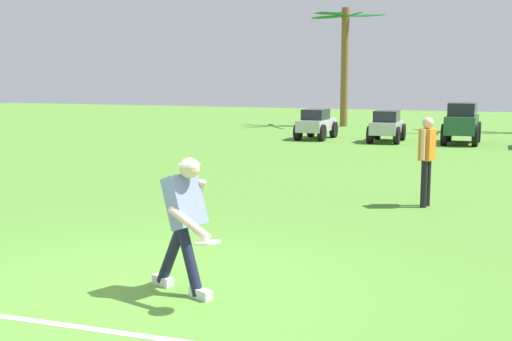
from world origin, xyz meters
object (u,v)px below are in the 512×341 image
Objects in this scene: frisbee_thrower at (185,218)px; frisbee_in_flight at (208,243)px; palm_tree_far_left at (345,54)px; parked_car_slot_b at (387,126)px; parked_car_slot_a at (316,124)px; teammate_near_sideline at (427,153)px; parked_car_slot_c at (462,122)px.

frisbee_thrower reaches higher than frisbee_in_flight.
parked_car_slot_b is at bearing -62.99° from palm_tree_far_left.
parked_car_slot_a is 7.12m from palm_tree_far_left.
palm_tree_far_left reaches higher than parked_car_slot_a.
frisbee_thrower is 0.65× the size of parked_car_slot_a.
teammate_near_sideline is (1.62, 5.63, 0.14)m from frisbee_thrower.
parked_car_slot_b reaches higher than frisbee_in_flight.
parked_car_slot_c is at bearing 92.35° from teammate_near_sideline.
frisbee_thrower is 0.26× the size of palm_tree_far_left.
frisbee_thrower is 24.07m from palm_tree_far_left.
parked_car_slot_c is at bearing 86.21° from frisbee_thrower.
teammate_near_sideline is at bearing -75.24° from parked_car_slot_b.
frisbee_thrower is at bearing 139.98° from frisbee_in_flight.
frisbee_thrower reaches higher than parked_car_slot_b.
parked_car_slot_a is 0.41× the size of palm_tree_far_left.
palm_tree_far_left reaches higher than teammate_near_sideline.
parked_car_slot_b is at bearing 95.98° from frisbee_in_flight.
frisbee_thrower is 5.86m from teammate_near_sideline.
parked_car_slot_c reaches higher than parked_car_slot_b.
frisbee_in_flight is at bearing -75.67° from parked_car_slot_a.
palm_tree_far_left reaches higher than parked_car_slot_c.
palm_tree_far_left is (-4.71, 23.47, 2.51)m from frisbee_thrower.
parked_car_slot_c is 0.44× the size of palm_tree_far_left.
parked_car_slot_a is at bearing 103.16° from frisbee_thrower.
parked_car_slot_b is 2.52m from parked_car_slot_c.
frisbee_thrower is 0.92× the size of teammate_near_sideline.
teammate_near_sideline is at bearing 79.17° from frisbee_in_flight.
teammate_near_sideline is 0.70× the size of parked_car_slot_b.
frisbee_thrower is at bearing -78.66° from palm_tree_far_left.
frisbee_in_flight is 0.22× the size of teammate_near_sideline.
parked_car_slot_a is at bearing 178.42° from parked_car_slot_b.
frisbee_in_flight is at bearing -77.77° from palm_tree_far_left.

